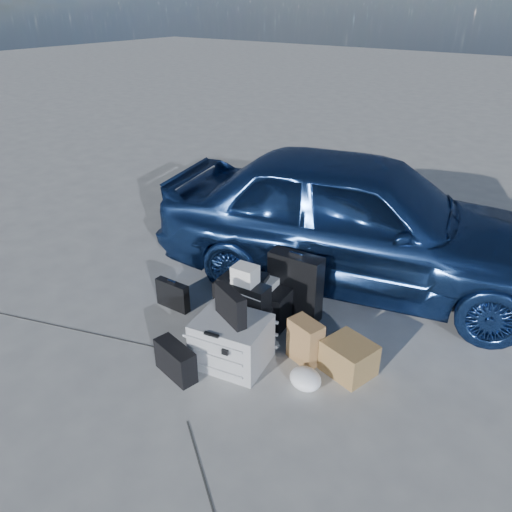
{
  "coord_description": "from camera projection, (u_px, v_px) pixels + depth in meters",
  "views": [
    {
      "loc": [
        2.4,
        -2.76,
        3.0
      ],
      "look_at": [
        -0.24,
        0.85,
        0.67
      ],
      "focal_mm": 35.0,
      "sensor_mm": 36.0,
      "label": 1
    }
  ],
  "objects": [
    {
      "name": "pelican_case",
      "position": [
        232.0,
        341.0,
        4.51
      ],
      "size": [
        0.71,
        0.62,
        0.46
      ],
      "primitive_type": "cube",
      "rotation": [
        0.0,
        0.0,
        0.19
      ],
      "color": "#A5A8AA",
      "rests_on": "ground"
    },
    {
      "name": "car",
      "position": [
        358.0,
        219.0,
        5.62
      ],
      "size": [
        4.82,
        2.86,
        1.54
      ],
      "primitive_type": "imported",
      "rotation": [
        0.0,
        0.0,
        1.82
      ],
      "color": "navy",
      "rests_on": "ground"
    },
    {
      "name": "briefcase",
      "position": [
        173.0,
        295.0,
        5.34
      ],
      "size": [
        0.41,
        0.1,
        0.31
      ],
      "primitive_type": "cube",
      "rotation": [
        0.0,
        0.0,
        0.04
      ],
      "color": "black",
      "rests_on": "ground"
    },
    {
      "name": "ground",
      "position": [
        223.0,
        361.0,
        4.62
      ],
      "size": [
        60.0,
        60.0,
        0.0
      ],
      "primitive_type": "plane",
      "color": "#A3A39E",
      "rests_on": "ground"
    },
    {
      "name": "plastic_bag",
      "position": [
        305.0,
        379.0,
        4.28
      ],
      "size": [
        0.37,
        0.35,
        0.17
      ],
      "primitive_type": "ellipsoid",
      "rotation": [
        0.0,
        0.0,
        -0.39
      ],
      "color": "white",
      "rests_on": "ground"
    },
    {
      "name": "cardboard_box",
      "position": [
        349.0,
        358.0,
        4.42
      ],
      "size": [
        0.49,
        0.45,
        0.31
      ],
      "primitive_type": "cube",
      "rotation": [
        0.0,
        0.0,
        -0.25
      ],
      "color": "olive",
      "rests_on": "ground"
    },
    {
      "name": "laptop_bag",
      "position": [
        230.0,
        305.0,
        4.35
      ],
      "size": [
        0.41,
        0.24,
        0.3
      ],
      "primitive_type": "cube",
      "rotation": [
        0.0,
        0.0,
        -0.38
      ],
      "color": "black",
      "rests_on": "pelican_case"
    },
    {
      "name": "white_carton",
      "position": [
        245.0,
        275.0,
        4.63
      ],
      "size": [
        0.24,
        0.2,
        0.18
      ],
      "primitive_type": "cube",
      "rotation": [
        0.0,
        0.0,
        0.08
      ],
      "color": "silver",
      "rests_on": "suitcase_right"
    },
    {
      "name": "flat_box_black",
      "position": [
        255.0,
        277.0,
        5.02
      ],
      "size": [
        0.29,
        0.24,
        0.05
      ],
      "primitive_type": "cube",
      "rotation": [
        0.0,
        0.0,
        0.28
      ],
      "color": "black",
      "rests_on": "flat_box_white"
    },
    {
      "name": "messenger_bag",
      "position": [
        176.0,
        361.0,
        4.39
      ],
      "size": [
        0.46,
        0.25,
        0.3
      ],
      "primitive_type": "cube",
      "rotation": [
        0.0,
        0.0,
        -0.21
      ],
      "color": "black",
      "rests_on": "ground"
    },
    {
      "name": "suitcase_left",
      "position": [
        295.0,
        286.0,
        5.12
      ],
      "size": [
        0.57,
        0.24,
        0.72
      ],
      "primitive_type": "cube",
      "rotation": [
        0.0,
        0.0,
        0.07
      ],
      "color": "black",
      "rests_on": "ground"
    },
    {
      "name": "kraft_bag",
      "position": [
        305.0,
        341.0,
        4.55
      ],
      "size": [
        0.35,
        0.27,
        0.42
      ],
      "primitive_type": "cube",
      "rotation": [
        0.0,
        0.0,
        -0.28
      ],
      "color": "#996E43",
      "rests_on": "ground"
    },
    {
      "name": "suitcase_right",
      "position": [
        244.0,
        310.0,
        4.83
      ],
      "size": [
        0.52,
        0.2,
        0.61
      ],
      "primitive_type": "cube",
      "rotation": [
        0.0,
        0.0,
        0.03
      ],
      "color": "black",
      "rests_on": "ground"
    },
    {
      "name": "duffel_bag",
      "position": [
        253.0,
        301.0,
        5.16
      ],
      "size": [
        0.82,
        0.43,
        0.39
      ],
      "primitive_type": "cube",
      "rotation": [
        0.0,
        0.0,
        0.13
      ],
      "color": "black",
      "rests_on": "ground"
    },
    {
      "name": "flat_box_white",
      "position": [
        254.0,
        283.0,
        5.04
      ],
      "size": [
        0.46,
        0.37,
        0.07
      ],
      "primitive_type": "cube",
      "rotation": [
        0.0,
        0.0,
        0.13
      ],
      "color": "silver",
      "rests_on": "duffel_bag"
    }
  ]
}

